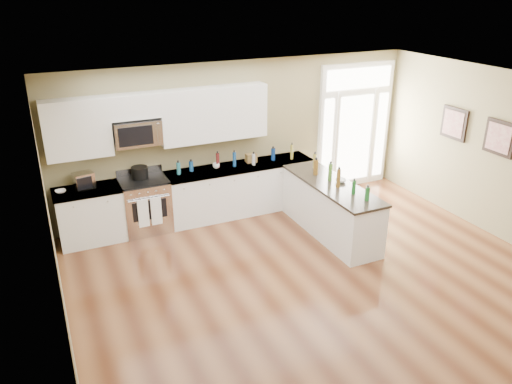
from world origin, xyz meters
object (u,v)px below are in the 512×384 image
Objects in this scene: peninsula_cabinet at (330,210)px; toaster_oven at (84,180)px; stockpot at (140,172)px; kitchen_range at (146,205)px.

toaster_oven is (-3.82, 1.52, 0.64)m from peninsula_cabinet.
toaster_oven reaches higher than stockpot.
toaster_oven is at bearing -177.51° from stockpot.
stockpot is (-0.03, 0.11, 0.58)m from kitchen_range.
stockpot is 0.92× the size of toaster_oven.
peninsula_cabinet is 2.15× the size of kitchen_range.
kitchen_range reaches higher than peninsula_cabinet.
kitchen_range is 0.59m from stockpot.
peninsula_cabinet is 4.16m from toaster_oven.
kitchen_range is at bearing 153.19° from peninsula_cabinet.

